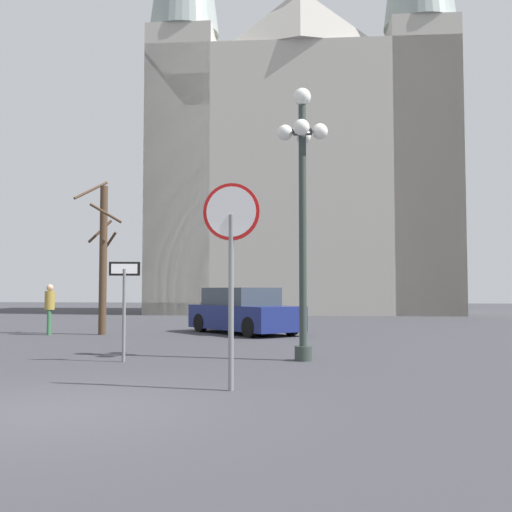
{
  "coord_description": "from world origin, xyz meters",
  "views": [
    {
      "loc": [
        3.4,
        -6.92,
        1.47
      ],
      "look_at": [
        0.39,
        16.19,
        2.8
      ],
      "focal_mm": 41.74,
      "sensor_mm": 36.0,
      "label": 1
    }
  ],
  "objects": [
    {
      "name": "pedestrian_walking",
      "position": [
        -5.83,
        11.57,
        1.0
      ],
      "size": [
        0.32,
        0.32,
        1.65
      ],
      "color": "#33663F",
      "rests_on": "ground"
    },
    {
      "name": "stop_sign",
      "position": [
        1.9,
        1.73,
        2.17
      ],
      "size": [
        0.86,
        0.08,
        3.06
      ],
      "color": "slate",
      "rests_on": "ground"
    },
    {
      "name": "parked_car_near_navy",
      "position": [
        0.37,
        13.03,
        0.72
      ],
      "size": [
        4.35,
        4.48,
        1.54
      ],
      "color": "navy",
      "rests_on": "ground"
    },
    {
      "name": "one_way_arrow_sign",
      "position": [
        -0.86,
        4.86,
        1.33
      ],
      "size": [
        0.62,
        0.18,
        2.05
      ],
      "color": "slate",
      "rests_on": "ground"
    },
    {
      "name": "ground_plane",
      "position": [
        0.0,
        0.0,
        0.0
      ],
      "size": [
        120.0,
        120.0,
        0.0
      ],
      "primitive_type": "plane",
      "color": "#38383D"
    },
    {
      "name": "bare_tree",
      "position": [
        -4.18,
        11.93,
        2.62
      ],
      "size": [
        1.69,
        1.69,
        5.26
      ],
      "color": "#473323",
      "rests_on": "ground"
    },
    {
      "name": "cathedral",
      "position": [
        1.35,
        31.4,
        10.87
      ],
      "size": [
        19.14,
        11.99,
        35.51
      ],
      "color": "#ADA89E",
      "rests_on": "ground"
    },
    {
      "name": "street_lamp",
      "position": [
        2.77,
        5.54,
        3.69
      ],
      "size": [
        1.08,
        1.08,
        5.76
      ],
      "color": "#2D3833",
      "rests_on": "ground"
    }
  ]
}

